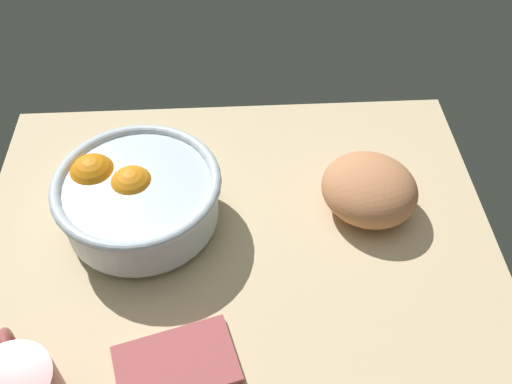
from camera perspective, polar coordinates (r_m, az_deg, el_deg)
ground_plane at (r=83.55cm, az=-1.88°, el=-5.67°), size 73.67×60.14×3.00cm
fruit_bowl at (r=82.28cm, az=-11.78°, el=-0.32°), size 23.21×23.21×10.05cm
bread_loaf at (r=84.99cm, az=11.04°, el=0.27°), size 19.15×18.99×8.12cm
napkin_folded at (r=72.85cm, az=-7.91°, el=-16.45°), size 16.14×12.40×1.08cm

